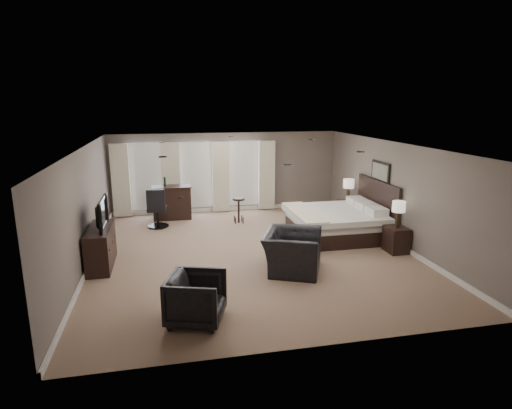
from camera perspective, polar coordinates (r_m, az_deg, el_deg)
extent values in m
cube|color=#866A55|center=(10.51, -0.61, -6.39)|extent=(7.60, 8.60, 0.04)
cube|color=silver|center=(9.93, -0.65, 7.85)|extent=(7.60, 8.60, 0.04)
cube|color=#6B6159|center=(14.26, -4.03, 4.31)|extent=(7.50, 0.04, 2.60)
cube|color=#6B6159|center=(6.22, 7.25, -8.20)|extent=(7.50, 0.04, 2.60)
cube|color=#6B6159|center=(10.11, -21.94, -0.52)|extent=(0.04, 8.50, 2.60)
cube|color=#6B6159|center=(11.47, 18.06, 1.38)|extent=(0.04, 8.50, 2.60)
cube|color=silver|center=(14.09, -14.54, 3.59)|extent=(1.15, 0.04, 2.05)
cube|color=silver|center=(14.10, -8.03, 3.90)|extent=(1.15, 0.04, 2.05)
cube|color=silver|center=(14.30, -1.61, 4.16)|extent=(1.15, 0.04, 2.05)
cube|color=beige|center=(14.03, -17.60, 3.06)|extent=(0.55, 0.12, 2.30)
cube|color=beige|center=(13.97, -11.26, 3.38)|extent=(0.55, 0.12, 2.30)
cube|color=beige|center=(14.07, -4.73, 3.68)|extent=(0.55, 0.12, 2.30)
cube|color=beige|center=(14.35, 1.43, 3.91)|extent=(0.55, 0.12, 2.30)
cube|color=silver|center=(11.74, 11.06, -0.65)|extent=(2.38, 2.27, 1.51)
cube|color=black|center=(11.01, 18.19, -4.46)|extent=(0.47, 0.57, 0.62)
cube|color=black|center=(13.48, 12.07, -0.82)|extent=(0.46, 0.56, 0.61)
cube|color=beige|center=(10.83, 18.44, -1.26)|extent=(0.31, 0.31, 0.65)
cube|color=beige|center=(13.34, 12.21, 1.88)|extent=(0.33, 0.33, 0.68)
cube|color=slate|center=(12.02, 16.21, 4.23)|extent=(0.04, 0.96, 0.56)
cube|color=black|center=(10.15, -19.99, -5.35)|extent=(0.49, 1.53, 0.89)
imported|color=black|center=(10.00, -20.23, -2.53)|extent=(0.66, 1.15, 0.15)
imported|color=black|center=(9.29, 4.87, -5.39)|extent=(1.33, 1.56, 1.16)
imported|color=black|center=(7.30, -7.97, -12.01)|extent=(1.07, 1.10, 0.91)
cube|color=black|center=(13.60, -11.13, 0.29)|extent=(1.20, 0.62, 1.05)
cube|color=black|center=(13.51, -9.88, -0.36)|extent=(0.40, 0.40, 0.76)
cube|color=black|center=(12.92, -2.32, -0.79)|extent=(0.45, 0.45, 0.77)
cube|color=black|center=(12.74, -13.05, -0.41)|extent=(0.65, 0.65, 1.18)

